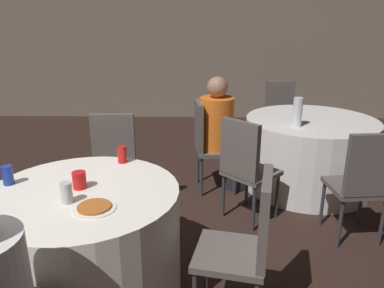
% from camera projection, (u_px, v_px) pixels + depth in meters
% --- Properties ---
extents(wall_back, '(16.00, 0.06, 2.80)m').
position_uv_depth(wall_back, '(147.00, 37.00, 6.41)').
color(wall_back, '#7A6B5B').
rests_on(wall_back, ground_plane).
extents(table_near, '(1.18, 1.18, 0.74)m').
position_uv_depth(table_near, '(87.00, 244.00, 2.37)').
color(table_near, white).
rests_on(table_near, ground_plane).
extents(table_far, '(1.34, 1.34, 0.74)m').
position_uv_depth(table_far, '(308.00, 153.00, 3.95)').
color(table_far, white).
rests_on(table_far, ground_plane).
extents(chair_near_east, '(0.48, 0.47, 0.94)m').
position_uv_depth(chair_near_east, '(248.00, 238.00, 2.09)').
color(chair_near_east, '#59514C').
rests_on(chair_near_east, ground_plane).
extents(chair_near_north, '(0.42, 0.43, 0.94)m').
position_uv_depth(chair_near_north, '(113.00, 159.00, 3.26)').
color(chair_near_north, '#59514C').
rests_on(chair_near_north, ground_plane).
extents(chair_far_southwest, '(0.57, 0.57, 0.94)m').
position_uv_depth(chair_far_southwest, '(245.00, 163.00, 3.18)').
color(chair_far_southwest, '#59514C').
rests_on(chair_far_southwest, ground_plane).
extents(chair_far_north, '(0.43, 0.44, 0.94)m').
position_uv_depth(chair_far_north, '(281.00, 111.00, 4.92)').
color(chair_far_north, '#59514C').
rests_on(chair_far_north, ground_plane).
extents(chair_far_west, '(0.45, 0.44, 0.94)m').
position_uv_depth(chair_far_west, '(207.00, 139.00, 3.80)').
color(chair_far_west, '#59514C').
rests_on(chair_far_west, ground_plane).
extents(chair_far_south, '(0.44, 0.44, 0.94)m').
position_uv_depth(chair_far_south, '(363.00, 178.00, 2.87)').
color(chair_far_south, '#59514C').
rests_on(chair_far_south, ground_plane).
extents(person_orange_shirt, '(0.51, 0.36, 1.19)m').
position_uv_depth(person_orange_shirt, '(223.00, 134.00, 3.80)').
color(person_orange_shirt, black).
rests_on(person_orange_shirt, ground_plane).
extents(pizza_plate_near, '(0.24, 0.24, 0.02)m').
position_uv_depth(pizza_plate_near, '(94.00, 207.00, 2.04)').
color(pizza_plate_near, white).
rests_on(pizza_plate_near, table_near).
extents(soda_can_red, '(0.07, 0.07, 0.12)m').
position_uv_depth(soda_can_red, '(122.00, 154.00, 2.67)').
color(soda_can_red, red).
rests_on(soda_can_red, table_near).
extents(soda_can_blue, '(0.07, 0.07, 0.12)m').
position_uv_depth(soda_can_blue, '(8.00, 175.00, 2.32)').
color(soda_can_blue, '#1E38A5').
rests_on(soda_can_blue, table_near).
extents(soda_can_silver, '(0.07, 0.07, 0.12)m').
position_uv_depth(soda_can_silver, '(66.00, 193.00, 2.09)').
color(soda_can_silver, silver).
rests_on(soda_can_silver, table_near).
extents(cup_near, '(0.08, 0.08, 0.11)m').
position_uv_depth(cup_near, '(79.00, 180.00, 2.27)').
color(cup_near, red).
rests_on(cup_near, table_near).
extents(bottle_far, '(0.09, 0.09, 0.28)m').
position_uv_depth(bottle_far, '(297.00, 112.00, 3.54)').
color(bottle_far, silver).
rests_on(bottle_far, table_far).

